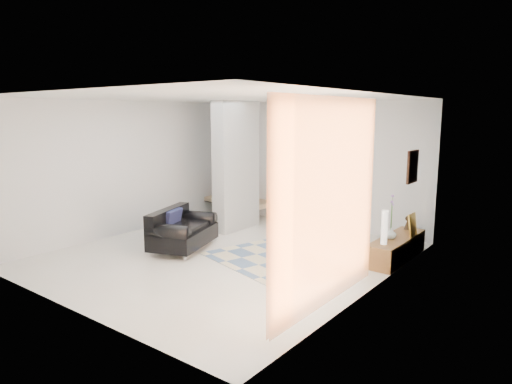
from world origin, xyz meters
The scene contains 17 objects.
floor centered at (0.00, 0.00, 0.00)m, with size 6.00×6.00×0.00m, color silver.
ceiling centered at (0.00, 0.00, 2.80)m, with size 6.00×6.00×0.00m, color white.
wall_back centered at (0.00, 3.00, 1.40)m, with size 6.00×6.00×0.00m, color silver.
wall_front centered at (0.00, -3.00, 1.40)m, with size 6.00×6.00×0.00m, color silver.
wall_left centered at (-2.75, 0.00, 1.40)m, with size 6.00×6.00×0.00m, color silver.
wall_right centered at (2.75, 0.00, 1.40)m, with size 6.00×6.00×0.00m, color silver.
partition_column centered at (-1.10, 1.60, 1.40)m, with size 0.35×1.20×2.80m, color #A8ADAF.
hallway_door centered at (-2.10, 2.96, 1.02)m, with size 0.85×0.06×2.04m, color white.
curtain centered at (2.67, -1.15, 1.45)m, with size 2.55×2.55×0.00m, color #F78841.
wall_art centered at (2.72, 1.63, 1.65)m, with size 0.04×0.45×0.55m, color #32180D.
media_console centered at (2.52, 1.63, 0.21)m, with size 0.45×1.70×0.80m.
loveseat centered at (-0.94, -0.24, 0.36)m, with size 1.24×1.61×0.76m.
daybed centered at (-1.92, 2.63, 0.41)m, with size 1.93×0.96×0.77m.
area_rug centered at (0.90, 0.20, 0.01)m, with size 2.40×1.60×0.01m, color beige.
cylinder_lamp centered at (2.50, 1.08, 0.68)m, with size 0.10×0.10×0.57m, color silver.
bronze_figurine centered at (2.47, 2.28, 0.52)m, with size 0.12×0.12×0.25m, color black, non-canonical shape.
vase centered at (2.47, 1.45, 0.50)m, with size 0.19×0.19×0.20m, color white.
Camera 1 is at (5.24, -5.99, 2.51)m, focal length 32.00 mm.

